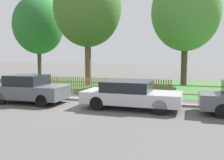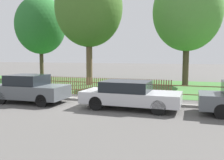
# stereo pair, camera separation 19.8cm
# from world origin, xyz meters

# --- Properties ---
(ground_plane) EXTENTS (120.00, 120.00, 0.00)m
(ground_plane) POSITION_xyz_m (0.00, 0.00, 0.00)
(ground_plane) COLOR #565451
(kerb_stone) EXTENTS (41.77, 0.20, 0.12)m
(kerb_stone) POSITION_xyz_m (0.00, 0.10, 0.06)
(kerb_stone) COLOR gray
(kerb_stone) RESTS_ON ground
(grass_strip) EXTENTS (41.77, 10.15, 0.01)m
(grass_strip) POSITION_xyz_m (0.00, 7.09, 0.01)
(grass_strip) COLOR #3D7033
(grass_strip) RESTS_ON ground
(park_fence) EXTENTS (41.77, 0.05, 1.08)m
(park_fence) POSITION_xyz_m (0.00, 2.03, 0.54)
(park_fence) COLOR brown
(park_fence) RESTS_ON ground
(parked_car_navy_estate) EXTENTS (3.74, 1.80, 1.43)m
(parked_car_navy_estate) POSITION_xyz_m (-1.52, -1.18, 0.72)
(parked_car_navy_estate) COLOR #51565B
(parked_car_navy_estate) RESTS_ON ground
(parked_car_red_compact) EXTENTS (4.45, 1.90, 1.26)m
(parked_car_red_compact) POSITION_xyz_m (3.69, -1.06, 0.65)
(parked_car_red_compact) COLOR #BCBCC1
(parked_car_red_compact) RESTS_ON ground
(covered_motorcycle) EXTENTS (1.94, 0.93, 1.02)m
(covered_motorcycle) POSITION_xyz_m (3.50, 0.80, 0.63)
(covered_motorcycle) COLOR black
(covered_motorcycle) RESTS_ON ground
(tree_nearest_kerb) EXTENTS (5.01, 5.01, 8.30)m
(tree_nearest_kerb) POSITION_xyz_m (-8.26, 10.04, 5.41)
(tree_nearest_kerb) COLOR #473828
(tree_nearest_kerb) RESTS_ON ground
(tree_behind_motorcycle) EXTENTS (5.38, 5.38, 9.26)m
(tree_behind_motorcycle) POSITION_xyz_m (-1.63, 6.81, 6.15)
(tree_behind_motorcycle) COLOR brown
(tree_behind_motorcycle) RESTS_ON ground
(tree_mid_park) EXTENTS (5.40, 5.40, 8.95)m
(tree_mid_park) POSITION_xyz_m (5.83, 9.01, 5.83)
(tree_mid_park) COLOR #473828
(tree_mid_park) RESTS_ON ground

